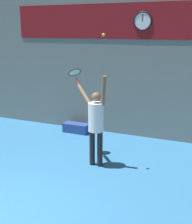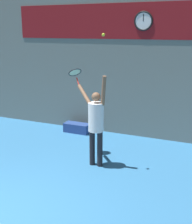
{
  "view_description": "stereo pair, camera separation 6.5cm",
  "coord_description": "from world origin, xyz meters",
  "px_view_note": "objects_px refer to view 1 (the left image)",
  "views": [
    {
      "loc": [
        3.5,
        -3.35,
        3.17
      ],
      "look_at": [
        0.74,
        3.0,
        1.32
      ],
      "focal_mm": 50.0,
      "sensor_mm": 36.0,
      "label": 1
    },
    {
      "loc": [
        3.56,
        -3.32,
        3.17
      ],
      "look_at": [
        0.74,
        3.0,
        1.32
      ],
      "focal_mm": 50.0,
      "sensor_mm": 36.0,
      "label": 2
    }
  ],
  "objects_px": {
    "tennis_racket": "(75,73)",
    "equipment_bag": "(76,128)",
    "tennis_player": "(96,121)",
    "scoreboard_clock": "(143,21)",
    "tennis_ball": "(103,35)"
  },
  "relations": [
    {
      "from": "scoreboard_clock",
      "to": "tennis_ball",
      "type": "height_order",
      "value": "scoreboard_clock"
    },
    {
      "from": "tennis_player",
      "to": "scoreboard_clock",
      "type": "bearing_deg",
      "value": 81.25
    },
    {
      "from": "equipment_bag",
      "to": "tennis_racket",
      "type": "bearing_deg",
      "value": -63.01
    },
    {
      "from": "tennis_ball",
      "to": "scoreboard_clock",
      "type": "bearing_deg",
      "value": 86.4
    },
    {
      "from": "tennis_player",
      "to": "equipment_bag",
      "type": "xyz_separation_m",
      "value": [
        -1.55,
        2.0,
        -0.97
      ]
    },
    {
      "from": "tennis_player",
      "to": "equipment_bag",
      "type": "height_order",
      "value": "tennis_player"
    },
    {
      "from": "equipment_bag",
      "to": "scoreboard_clock",
      "type": "bearing_deg",
      "value": 11.85
    },
    {
      "from": "tennis_player",
      "to": "equipment_bag",
      "type": "bearing_deg",
      "value": 127.74
    },
    {
      "from": "scoreboard_clock",
      "to": "tennis_racket",
      "type": "relative_size",
      "value": 1.25
    },
    {
      "from": "tennis_racket",
      "to": "equipment_bag",
      "type": "height_order",
      "value": "tennis_racket"
    },
    {
      "from": "scoreboard_clock",
      "to": "equipment_bag",
      "type": "xyz_separation_m",
      "value": [
        -1.92,
        -0.4,
        -3.24
      ]
    },
    {
      "from": "tennis_racket",
      "to": "equipment_bag",
      "type": "relative_size",
      "value": 0.54
    },
    {
      "from": "tennis_ball",
      "to": "equipment_bag",
      "type": "distance_m",
      "value": 3.99
    },
    {
      "from": "scoreboard_clock",
      "to": "tennis_racket",
      "type": "distance_m",
      "value": 2.56
    },
    {
      "from": "tennis_ball",
      "to": "tennis_player",
      "type": "bearing_deg",
      "value": 158.12
    }
  ]
}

